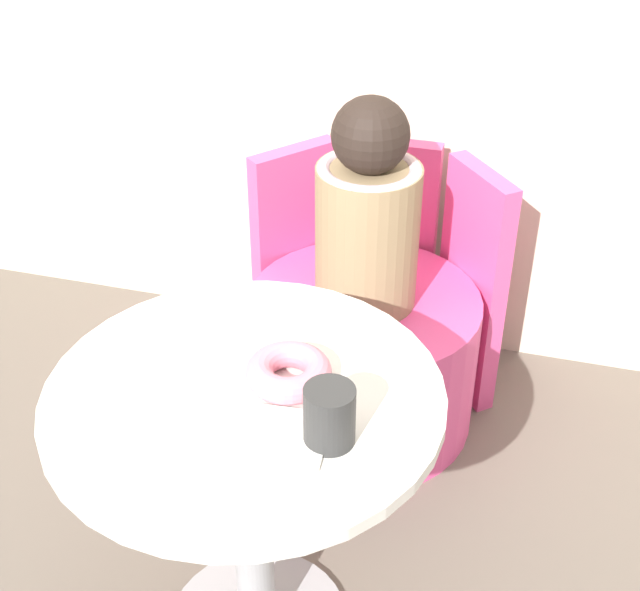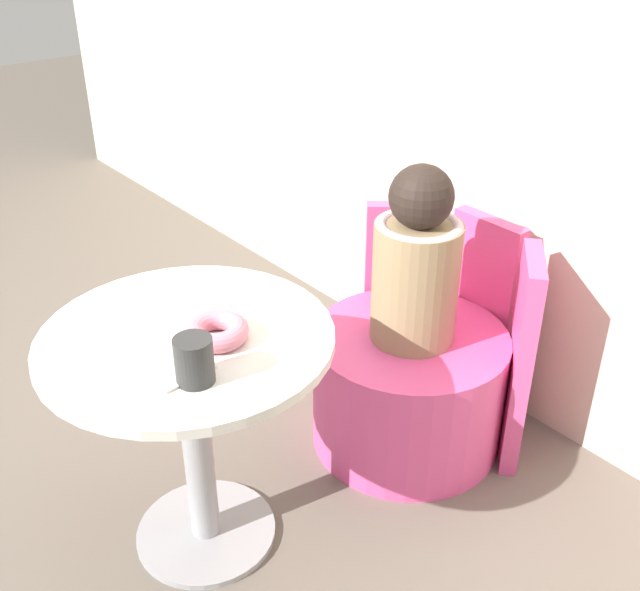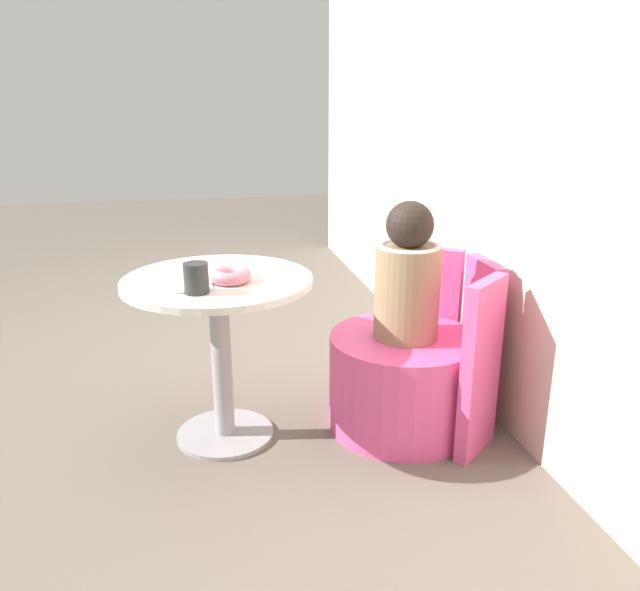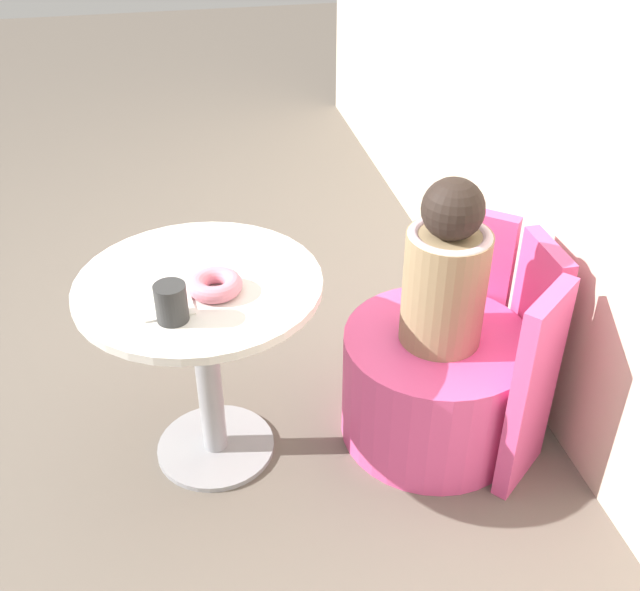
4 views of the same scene
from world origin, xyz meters
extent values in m
plane|color=#665B51|center=(0.00, 0.00, 0.00)|extent=(12.00, 12.00, 0.00)
cube|color=beige|center=(0.00, 1.13, 1.20)|extent=(6.00, 0.06, 2.40)
cylinder|color=#99999E|center=(0.06, -0.01, 0.01)|extent=(0.38, 0.38, 0.02)
cylinder|color=#99999E|center=(0.06, -0.01, 0.32)|extent=(0.08, 0.08, 0.61)
cylinder|color=silver|center=(0.06, -0.01, 0.64)|extent=(0.69, 0.69, 0.02)
cylinder|color=#E54C8C|center=(0.12, 0.70, 0.19)|extent=(0.59, 0.59, 0.38)
cube|color=#E54C8C|center=(0.12, 1.02, 0.34)|extent=(0.25, 0.05, 0.67)
cube|color=#E54C8C|center=(0.37, 0.91, 0.34)|extent=(0.20, 0.22, 0.67)
cube|color=#E54C8C|center=(-0.12, 0.91, 0.34)|extent=(0.20, 0.22, 0.67)
cylinder|color=#937A56|center=(0.12, 0.70, 0.56)|extent=(0.25, 0.25, 0.36)
torus|color=beige|center=(0.12, 0.70, 0.73)|extent=(0.25, 0.25, 0.04)
sphere|color=black|center=(0.12, 0.70, 0.83)|extent=(0.18, 0.18, 0.18)
torus|color=pink|center=(0.13, 0.03, 0.67)|extent=(0.15, 0.15, 0.05)
cylinder|color=#2D2D2D|center=(0.24, -0.08, 0.70)|extent=(0.08, 0.08, 0.10)
cube|color=silver|center=(0.17, -0.10, 0.65)|extent=(0.14, 0.14, 0.01)
camera|label=1|loc=(0.50, -1.10, 1.64)|focal=50.00mm
camera|label=2|loc=(1.39, -0.70, 1.58)|focal=42.00mm
camera|label=3|loc=(2.27, -0.09, 1.28)|focal=35.00mm
camera|label=4|loc=(1.85, -0.04, 1.77)|focal=42.00mm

